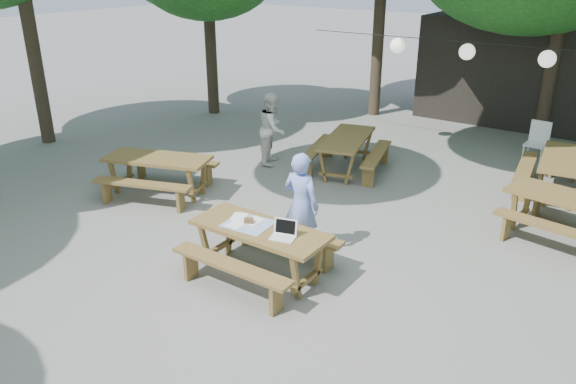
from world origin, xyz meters
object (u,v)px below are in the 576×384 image
at_px(picnic_table_nw, 159,175).
at_px(plastic_chair, 535,150).
at_px(main_picnic_table, 260,250).
at_px(second_person, 273,128).
at_px(woman, 301,205).

distance_m(picnic_table_nw, plastic_chair, 8.25).
bearing_deg(plastic_chair, main_picnic_table, -102.48).
bearing_deg(main_picnic_table, picnic_table_nw, 159.43).
relative_size(main_picnic_table, second_person, 1.26).
relative_size(second_person, plastic_chair, 1.76).
relative_size(main_picnic_table, picnic_table_nw, 0.86).
bearing_deg(second_person, main_picnic_table, -167.67).
bearing_deg(woman, plastic_chair, -105.93).
distance_m(picnic_table_nw, second_person, 2.83).
height_order(woman, plastic_chair, woman).
distance_m(main_picnic_table, picnic_table_nw, 3.67).
height_order(main_picnic_table, woman, woman).
relative_size(picnic_table_nw, second_person, 1.46).
relative_size(woman, second_person, 1.04).
bearing_deg(woman, picnic_table_nw, -5.96).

